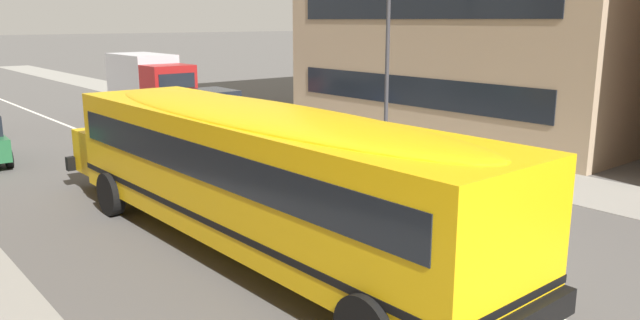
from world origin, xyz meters
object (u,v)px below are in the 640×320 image
object	(u,v)px
school_bus	(251,165)
parked_car_dark_blue_beside_sign	(214,108)
street_lamp	(388,27)
box_truck	(149,80)

from	to	relation	value
school_bus	parked_car_dark_blue_beside_sign	distance (m)	14.71
parked_car_dark_blue_beside_sign	street_lamp	size ratio (longest dim) A/B	0.58
parked_car_dark_blue_beside_sign	street_lamp	bearing A→B (deg)	15.29
school_bus	box_truck	distance (m)	21.15
box_truck	parked_car_dark_blue_beside_sign	bearing A→B (deg)	-1.93
parked_car_dark_blue_beside_sign	street_lamp	world-z (taller)	street_lamp
school_bus	box_truck	size ratio (longest dim) A/B	2.20
school_bus	parked_car_dark_blue_beside_sign	size ratio (longest dim) A/B	3.38
parked_car_dark_blue_beside_sign	street_lamp	distance (m)	9.16
school_bus	box_truck	world-z (taller)	school_bus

